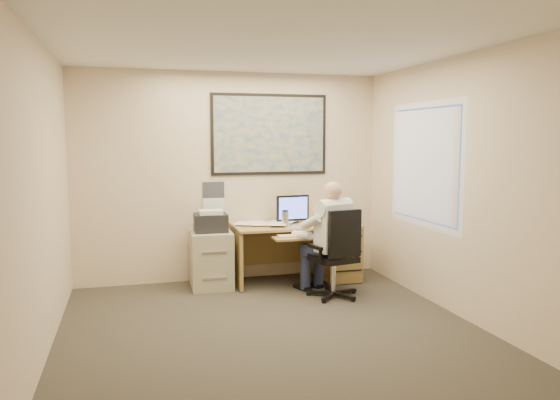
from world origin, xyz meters
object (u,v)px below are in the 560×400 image
object	(u,v)px
desk	(319,246)
office_chair	(334,272)
filing_cabinet	(211,254)
person	(333,239)

from	to	relation	value
desk	office_chair	world-z (taller)	desk
filing_cabinet	person	distance (m)	1.55
office_chair	person	size ratio (longest dim) A/B	0.78
filing_cabinet	desk	bearing A→B (deg)	2.09
filing_cabinet	person	bearing A→B (deg)	-28.46
desk	office_chair	size ratio (longest dim) A/B	1.52
person	office_chair	bearing A→B (deg)	-117.89
filing_cabinet	office_chair	world-z (taller)	office_chair
filing_cabinet	office_chair	distance (m)	1.57
desk	filing_cabinet	bearing A→B (deg)	179.90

